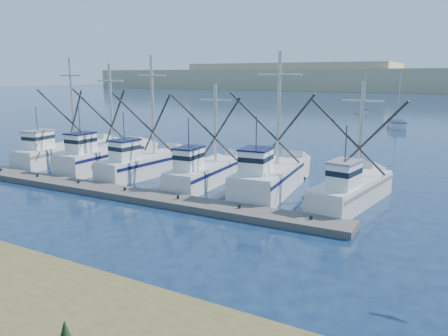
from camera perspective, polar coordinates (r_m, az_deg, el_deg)
The scene contains 6 objects.
ground at distance 19.90m, azimuth -11.13°, elevation -10.27°, with size 500.00×500.00×0.00m, color #0D1C3B.
floating_dock at distance 28.16m, azimuth -12.80°, elevation -3.25°, with size 28.41×1.89×0.38m, color #5B5751.
dune_ridge at distance 224.18m, azimuth 26.85°, elevation 10.19°, with size 360.00×60.00×10.00m, color tan.
trawler_fleet at distance 31.86m, azimuth -7.03°, elevation 0.18°, with size 28.28×9.09×8.96m.
sailboat_near at distance 67.94m, azimuth 21.60°, elevation 5.34°, with size 3.39×5.92×8.10m.
sailboat_far at distance 90.26m, azimuth 17.70°, elevation 7.09°, with size 3.06×6.17×8.10m.
Camera 1 is at (12.18, -13.84, 7.50)m, focal length 35.00 mm.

